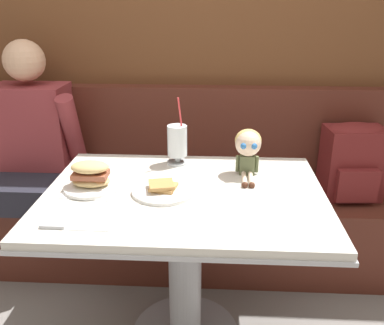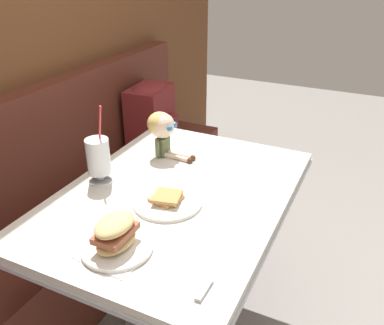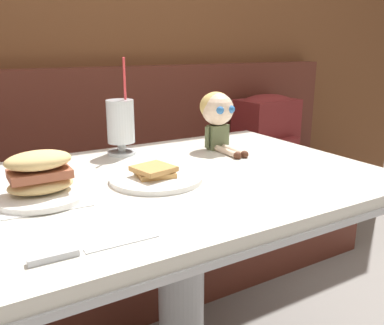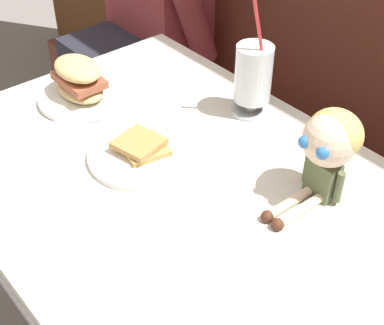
{
  "view_description": "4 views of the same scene",
  "coord_description": "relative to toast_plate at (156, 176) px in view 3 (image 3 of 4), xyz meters",
  "views": [
    {
      "loc": [
        0.11,
        -1.31,
        1.45
      ],
      "look_at": [
        0.03,
        0.21,
        0.85
      ],
      "focal_mm": 39.34,
      "sensor_mm": 36.0,
      "label": 1
    },
    {
      "loc": [
        -1.17,
        -0.45,
        1.56
      ],
      "look_at": [
        0.12,
        0.17,
        0.81
      ],
      "focal_mm": 38.8,
      "sensor_mm": 36.0,
      "label": 2
    },
    {
      "loc": [
        -0.54,
        -0.78,
        1.09
      ],
      "look_at": [
        0.06,
        0.21,
        0.76
      ],
      "focal_mm": 38.59,
      "sensor_mm": 36.0,
      "label": 3
    },
    {
      "loc": [
        0.73,
        -0.37,
        1.5
      ],
      "look_at": [
        0.05,
        0.2,
        0.79
      ],
      "focal_mm": 51.42,
      "sensor_mm": 36.0,
      "label": 4
    }
  ],
  "objects": [
    {
      "name": "wood_panel_wall",
      "position": [
        0.08,
        0.88,
        0.45
      ],
      "size": [
        4.4,
        0.08,
        2.4
      ],
      "primitive_type": "cube",
      "color": "brown",
      "rests_on": "ground"
    },
    {
      "name": "booth_bench",
      "position": [
        0.08,
        0.64,
        -0.42
      ],
      "size": [
        2.6,
        0.48,
        1.0
      ],
      "color": "#512319",
      "rests_on": "ground"
    },
    {
      "name": "diner_table",
      "position": [
        0.08,
        0.01,
        -0.21
      ],
      "size": [
        1.11,
        0.81,
        0.74
      ],
      "color": "silver",
      "rests_on": "ground"
    },
    {
      "name": "toast_plate",
      "position": [
        0.0,
        0.0,
        0.0
      ],
      "size": [
        0.25,
        0.25,
        0.04
      ],
      "color": "white",
      "rests_on": "diner_table"
    },
    {
      "name": "milkshake_glass",
      "position": [
        0.03,
        0.31,
        0.09
      ],
      "size": [
        0.1,
        0.1,
        0.31
      ],
      "color": "silver",
      "rests_on": "diner_table"
    },
    {
      "name": "sandwich_plate",
      "position": [
        -0.29,
        0.02,
        0.03
      ],
      "size": [
        0.22,
        0.22,
        0.12
      ],
      "color": "white",
      "rests_on": "diner_table"
    },
    {
      "name": "butter_knife",
      "position": [
        -0.3,
        -0.29,
        -0.01
      ],
      "size": [
        0.24,
        0.02,
        0.01
      ],
      "color": "silver",
      "rests_on": "diner_table"
    },
    {
      "name": "seated_doll",
      "position": [
        0.34,
        0.21,
        0.12
      ],
      "size": [
        0.11,
        0.22,
        0.2
      ],
      "color": "#5B6642",
      "rests_on": "diner_table"
    },
    {
      "name": "backpack",
      "position": [
        0.92,
        0.61,
        -0.09
      ],
      "size": [
        0.31,
        0.26,
        0.41
      ],
      "color": "maroon",
      "rests_on": "booth_bench"
    }
  ]
}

